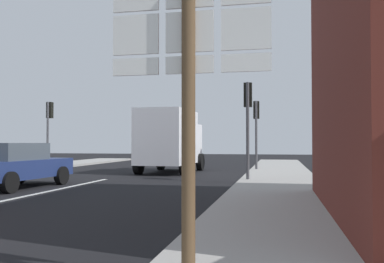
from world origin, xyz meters
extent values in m
plane|color=black|center=(0.00, 10.00, 0.00)|extent=(80.00, 80.00, 0.00)
cube|color=#9E9B96|center=(6.85, 8.00, 0.07)|extent=(2.86, 44.00, 0.14)
cube|color=silver|center=(0.00, 6.00, 0.01)|extent=(0.16, 12.00, 0.01)
cube|color=navy|center=(-1.64, 8.41, 0.62)|extent=(2.01, 4.30, 0.60)
cube|color=#47515B|center=(-1.65, 8.16, 1.19)|extent=(1.68, 2.19, 0.55)
cylinder|color=black|center=(-2.42, 9.81, 0.32)|extent=(0.26, 0.65, 0.64)
cylinder|color=black|center=(-0.68, 9.70, 0.32)|extent=(0.26, 0.65, 0.64)
cylinder|color=black|center=(-0.85, 7.00, 0.32)|extent=(0.26, 0.65, 0.64)
cube|color=silver|center=(1.56, 15.70, 1.75)|extent=(2.32, 3.77, 2.60)
cube|color=silver|center=(1.65, 18.20, 1.45)|extent=(2.13, 1.37, 2.00)
cube|color=#47515B|center=(1.65, 18.25, 2.25)|extent=(1.76, 0.16, 0.70)
cylinder|color=black|center=(0.54, 18.19, 0.45)|extent=(0.31, 0.91, 0.90)
cylinder|color=black|center=(2.74, 18.12, 0.45)|extent=(0.31, 0.91, 0.90)
cylinder|color=black|center=(0.43, 14.79, 0.45)|extent=(0.31, 0.91, 0.90)
cylinder|color=black|center=(2.63, 14.72, 0.45)|extent=(0.31, 0.91, 0.90)
cylinder|color=brown|center=(5.95, 0.19, 1.60)|extent=(0.14, 0.14, 3.20)
cube|color=white|center=(5.37, 0.24, 2.96)|extent=(0.50, 0.03, 0.18)
cube|color=black|center=(5.37, 0.26, 2.96)|extent=(0.43, 0.01, 0.13)
cube|color=white|center=(5.37, 0.24, 2.62)|extent=(0.50, 0.03, 0.42)
cube|color=black|center=(5.37, 0.26, 2.62)|extent=(0.43, 0.01, 0.32)
cube|color=white|center=(5.37, 0.24, 2.28)|extent=(0.50, 0.03, 0.18)
cube|color=black|center=(5.37, 0.26, 2.28)|extent=(0.43, 0.01, 0.13)
cube|color=black|center=(5.95, 0.26, 2.96)|extent=(0.43, 0.01, 0.13)
cube|color=white|center=(5.95, 0.24, 2.62)|extent=(0.50, 0.03, 0.42)
cube|color=black|center=(5.95, 0.26, 2.62)|extent=(0.43, 0.01, 0.32)
cube|color=white|center=(5.95, 0.24, 2.28)|extent=(0.50, 0.03, 0.18)
cube|color=black|center=(5.95, 0.26, 2.28)|extent=(0.43, 0.01, 0.13)
cube|color=white|center=(6.53, 0.24, 2.62)|extent=(0.50, 0.03, 0.42)
cube|color=black|center=(6.53, 0.26, 2.62)|extent=(0.43, 0.01, 0.32)
cube|color=white|center=(6.53, 0.24, 2.28)|extent=(0.50, 0.03, 0.18)
cube|color=black|center=(6.53, 0.26, 2.28)|extent=(0.43, 0.01, 0.13)
cylinder|color=#47474C|center=(5.72, 11.64, 1.86)|extent=(0.12, 0.12, 3.71)
cube|color=black|center=(5.72, 11.84, 3.26)|extent=(0.30, 0.28, 0.90)
sphere|color=#360303|center=(5.72, 11.98, 3.53)|extent=(0.18, 0.18, 0.18)
sphere|color=orange|center=(5.72, 11.98, 3.25)|extent=(0.18, 0.18, 0.18)
sphere|color=black|center=(5.72, 11.98, 2.97)|extent=(0.18, 0.18, 0.18)
cylinder|color=#47474C|center=(5.72, 17.71, 1.80)|extent=(0.12, 0.12, 3.61)
cube|color=black|center=(5.72, 17.91, 3.16)|extent=(0.30, 0.28, 0.90)
sphere|color=#360303|center=(5.72, 18.05, 3.43)|extent=(0.18, 0.18, 0.18)
sphere|color=orange|center=(5.72, 18.05, 3.15)|extent=(0.18, 0.18, 0.18)
sphere|color=black|center=(5.72, 18.05, 2.87)|extent=(0.18, 0.18, 0.18)
cylinder|color=#47474C|center=(-5.72, 17.29, 1.87)|extent=(0.12, 0.12, 3.75)
cube|color=black|center=(-5.72, 17.49, 3.30)|extent=(0.30, 0.28, 0.90)
sphere|color=#360303|center=(-5.72, 17.63, 3.57)|extent=(0.18, 0.18, 0.18)
sphere|color=orange|center=(-5.72, 17.63, 3.29)|extent=(0.18, 0.18, 0.18)
sphere|color=black|center=(-5.72, 17.63, 3.01)|extent=(0.18, 0.18, 0.18)
camera|label=1|loc=(6.84, -3.97, 1.48)|focal=39.45mm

